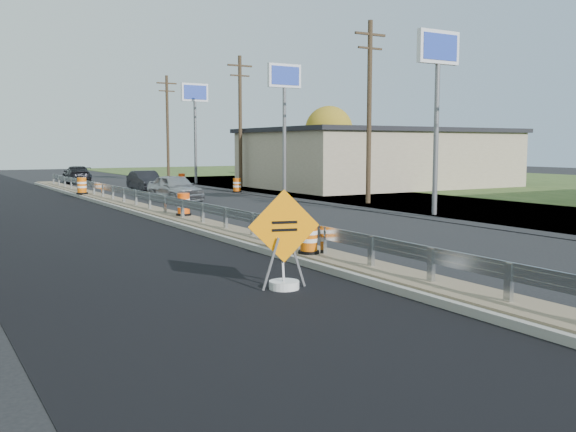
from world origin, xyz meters
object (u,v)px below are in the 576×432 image
caution_sign (284,264)px  barrel_median_far (82,186)px  car_dark_mid (145,181)px  barrel_shoulder_mid (237,186)px  barrel_shoulder_far (182,180)px  car_silver (175,188)px  car_dark_far (77,175)px  barrel_median_near (309,239)px  barrel_median_mid (184,205)px

caution_sign → barrel_median_far: 26.85m
caution_sign → car_dark_mid: caution_sign is taller
barrel_shoulder_mid → car_dark_mid: bearing=139.8°
barrel_median_far → barrel_shoulder_far: 12.45m
car_silver → car_dark_far: car_silver is taller
barrel_shoulder_mid → barrel_shoulder_far: (-0.39, 8.82, -0.00)m
caution_sign → barrel_median_near: caution_sign is taller
caution_sign → car_dark_far: (5.06, 42.14, 0.16)m
barrel_median_mid → barrel_shoulder_mid: (8.93, 13.37, -0.22)m
caution_sign → barrel_shoulder_mid: bearing=81.3°
caution_sign → car_dark_far: bearing=98.5°
barrel_shoulder_mid → car_dark_mid: (-4.81, 4.07, 0.24)m
barrel_median_far → car_silver: 6.40m
barrel_median_near → barrel_median_mid: size_ratio=0.91×
barrel_median_far → barrel_shoulder_mid: barrel_median_far is taller
barrel_median_near → car_dark_mid: size_ratio=0.20×
car_dark_far → car_silver: bearing=98.2°
barrel_shoulder_far → car_silver: car_silver is taller
caution_sign → barrel_median_near: 3.27m
barrel_median_far → barrel_median_near: bearing=-89.5°
barrel_median_mid → barrel_shoulder_far: barrel_median_mid is taller
barrel_median_near → car_silver: bearing=79.5°
car_silver → caution_sign: bearing=-109.4°
barrel_median_mid → car_dark_mid: car_dark_mid is taller
barrel_median_far → barrel_shoulder_mid: size_ratio=1.04×
barrel_median_near → barrel_median_far: size_ratio=0.85×
car_dark_mid → car_dark_far: (-1.83, 11.91, 0.02)m
barrel_shoulder_far → car_dark_mid: bearing=-132.9°
caution_sign → barrel_shoulder_mid: 28.65m
car_dark_mid → caution_sign: bearing=-102.1°
caution_sign → barrel_shoulder_mid: (11.70, 26.16, -0.10)m
barrel_shoulder_mid → car_dark_mid: car_dark_mid is taller
barrel_shoulder_mid → barrel_median_near: bearing=-111.9°
caution_sign → car_dark_mid: (6.89, 30.22, 0.14)m
barrel_median_near → car_dark_far: 39.79m
barrel_median_far → car_dark_mid: bearing=34.9°
barrel_shoulder_mid → car_dark_far: car_dark_far is taller
barrel_median_far → car_dark_mid: size_ratio=0.23×
caution_sign → barrel_median_mid: 13.08m
caution_sign → barrel_median_far: (1.95, 26.77, 0.15)m
barrel_shoulder_far → car_dark_mid: car_dark_mid is taller
car_dark_mid → car_dark_far: size_ratio=0.86×
barrel_shoulder_mid → car_dark_mid: 6.30m
caution_sign → car_silver: 22.35m
barrel_shoulder_mid → barrel_median_far: bearing=176.4°
barrel_median_far → car_silver: car_silver is taller
car_dark_far → barrel_median_mid: bearing=91.9°
barrel_median_near → car_silver: 19.48m
barrel_median_mid → barrel_median_near: bearing=-93.3°
barrel_median_far → car_silver: (3.77, -5.17, 0.05)m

